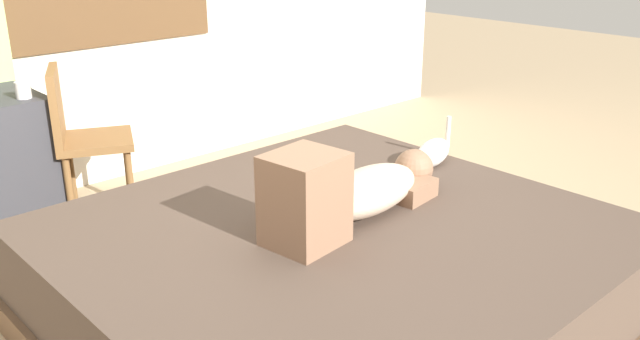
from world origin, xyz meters
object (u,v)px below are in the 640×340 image
cat (431,153)px  cup (23,90)px  person_lying (353,191)px  bed (336,279)px  chair_by_desk (80,134)px

cat → cup: size_ratio=4.28×
person_lying → bed: bearing=-173.7°
bed → person_lying: bearing=6.3°
bed → cat: bearing=12.1°
cup → chair_by_desk: chair_by_desk is taller
cat → cup: bearing=130.8°
cat → chair_by_desk: 1.83m
person_lying → cup: (-0.61, 1.67, 0.21)m
person_lying → cup: size_ratio=11.38×
person_lying → chair_by_desk: chair_by_desk is taller
bed → cat: size_ratio=5.73×
bed → cat: 0.86m
person_lying → cat: 0.71m
person_lying → chair_by_desk: 1.69m
person_lying → cup: bearing=110.2°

